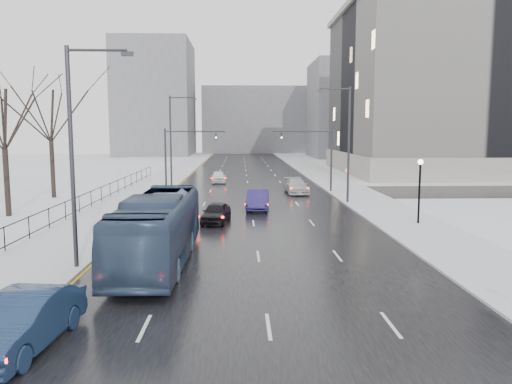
{
  "coord_description": "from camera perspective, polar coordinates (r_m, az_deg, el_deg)",
  "views": [
    {
      "loc": [
        -0.9,
        -2.46,
        6.36
      ],
      "look_at": [
        0.09,
        28.46,
        2.5
      ],
      "focal_mm": 35.0,
      "sensor_mm": 36.0,
      "label": 1
    }
  ],
  "objects": [
    {
      "name": "mast_signal_right",
      "position": [
        51.17,
        7.44,
        4.53
      ],
      "size": [
        6.1,
        0.33,
        6.5
      ],
      "color": "#2D2D33",
      "rests_on": "ground"
    },
    {
      "name": "bldg_far_left",
      "position": [
        129.42,
        -11.41,
        10.36
      ],
      "size": [
        18.0,
        22.0,
        28.0
      ],
      "primitive_type": "cube",
      "color": "slate",
      "rests_on": "ground"
    },
    {
      "name": "cross_road",
      "position": [
        50.86,
        -0.81,
        -0.05
      ],
      "size": [
        130.0,
        10.0,
        0.04
      ],
      "primitive_type": "cube",
      "color": "black",
      "rests_on": "ground"
    },
    {
      "name": "sedan_right_far",
      "position": [
        50.06,
        4.61,
        0.69
      ],
      "size": [
        2.34,
        5.19,
        1.47
      ],
      "primitive_type": "imported",
      "rotation": [
        0.0,
        0.0,
        0.05
      ],
      "color": "#B7B8BC",
      "rests_on": "road"
    },
    {
      "name": "sedan_center_far",
      "position": [
        60.21,
        -4.31,
        1.75
      ],
      "size": [
        1.88,
        4.28,
        1.43
      ],
      "primitive_type": "imported",
      "rotation": [
        0.0,
        0.0,
        0.05
      ],
      "color": "white",
      "rests_on": "road"
    },
    {
      "name": "sedan_right_near",
      "position": [
        39.72,
        0.2,
        -0.89
      ],
      "size": [
        2.05,
        4.92,
        1.58
      ],
      "primitive_type": "imported",
      "rotation": [
        0.0,
        0.0,
        -0.08
      ],
      "color": "navy",
      "rests_on": "road"
    },
    {
      "name": "tree_park_e",
      "position": [
        49.98,
        -22.08,
        -0.72
      ],
      "size": [
        9.45,
        9.45,
        13.5
      ],
      "primitive_type": null,
      "color": "black",
      "rests_on": "ground"
    },
    {
      "name": "sedan_left_near",
      "position": [
        16.34,
        -25.09,
        -13.26
      ],
      "size": [
        2.27,
        5.12,
        1.63
      ],
      "primitive_type": "imported",
      "rotation": [
        0.0,
        0.0,
        -0.11
      ],
      "color": "#192D4D",
      "rests_on": "road"
    },
    {
      "name": "bus",
      "position": [
        24.18,
        -11.11,
        -4.16
      ],
      "size": [
        2.88,
        11.87,
        3.3
      ],
      "primitive_type": "imported",
      "rotation": [
        0.0,
        0.0,
        -0.01
      ],
      "color": "#354968",
      "rests_on": "road"
    },
    {
      "name": "bldg_far_center",
      "position": [
        142.56,
        0.13,
        8.17
      ],
      "size": [
        30.0,
        18.0,
        18.0
      ],
      "primitive_type": "cube",
      "color": "slate",
      "rests_on": "ground"
    },
    {
      "name": "sidewalk_left",
      "position": [
        63.5,
        -10.53,
        1.32
      ],
      "size": [
        5.0,
        150.0,
        0.16
      ],
      "primitive_type": "cube",
      "color": "silver",
      "rests_on": "ground"
    },
    {
      "name": "lamppost_r_mid",
      "position": [
        34.74,
        18.21,
        1.11
      ],
      "size": [
        0.36,
        0.36,
        4.28
      ],
      "color": "black",
      "rests_on": "sidewalk_right"
    },
    {
      "name": "streetlight_l_near",
      "position": [
        23.61,
        -19.83,
        4.89
      ],
      "size": [
        2.95,
        0.25,
        10.0
      ],
      "color": "#2D2D33",
      "rests_on": "ground"
    },
    {
      "name": "sedan_center_near",
      "position": [
        34.19,
        -4.59,
        -2.37
      ],
      "size": [
        2.21,
        4.31,
        1.4
      ],
      "primitive_type": "imported",
      "rotation": [
        0.0,
        0.0,
        -0.14
      ],
      "color": "black",
      "rests_on": "road"
    },
    {
      "name": "civic_building",
      "position": [
        82.8,
        24.24,
        9.85
      ],
      "size": [
        41.0,
        31.0,
        24.8
      ],
      "color": "gray",
      "rests_on": "ground"
    },
    {
      "name": "iron_fence",
      "position": [
        35.06,
        -22.02,
        -2.36
      ],
      "size": [
        0.06,
        70.0,
        1.3
      ],
      "color": "black",
      "rests_on": "sidewalk_left"
    },
    {
      "name": "tree_park_d",
      "position": [
        40.68,
        -26.39,
        -2.63
      ],
      "size": [
        8.75,
        8.75,
        12.5
      ],
      "primitive_type": null,
      "color": "black",
      "rests_on": "ground"
    },
    {
      "name": "sidewalk_right",
      "position": [
        63.8,
        8.47,
        1.39
      ],
      "size": [
        5.0,
        150.0,
        0.16
      ],
      "primitive_type": "cube",
      "color": "silver",
      "rests_on": "ground"
    },
    {
      "name": "streetlight_l_far",
      "position": [
        54.94,
        -9.5,
        6.24
      ],
      "size": [
        2.95,
        0.25,
        10.0
      ],
      "color": "#2D2D33",
      "rests_on": "ground"
    },
    {
      "name": "park_strip",
      "position": [
        65.61,
        -18.76,
        1.22
      ],
      "size": [
        14.0,
        150.0,
        0.12
      ],
      "primitive_type": "cube",
      "color": "white",
      "rests_on": "ground"
    },
    {
      "name": "road",
      "position": [
        62.78,
        -1.01,
        1.32
      ],
      "size": [
        16.0,
        150.0,
        0.04
      ],
      "primitive_type": "cube",
      "color": "black",
      "rests_on": "ground"
    },
    {
      "name": "streetlight_r_mid",
      "position": [
        43.42,
        10.27,
        6.02
      ],
      "size": [
        2.95,
        0.25,
        10.0
      ],
      "color": "#2D2D33",
      "rests_on": "ground"
    },
    {
      "name": "bldg_far_right",
      "position": [
        121.05,
        12.13,
        9.15
      ],
      "size": [
        24.0,
        20.0,
        22.0
      ],
      "primitive_type": "cube",
      "color": "slate",
      "rests_on": "ground"
    },
    {
      "name": "mast_signal_left",
      "position": [
        50.91,
        -9.12,
        4.49
      ],
      "size": [
        6.1,
        0.33,
        6.5
      ],
      "color": "#2D2D33",
      "rests_on": "ground"
    },
    {
      "name": "no_uturn_sign",
      "position": [
        47.71,
        10.4,
        2.12
      ],
      "size": [
        0.6,
        0.06,
        2.7
      ],
      "color": "#2D2D33",
      "rests_on": "sidewalk_right"
    }
  ]
}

